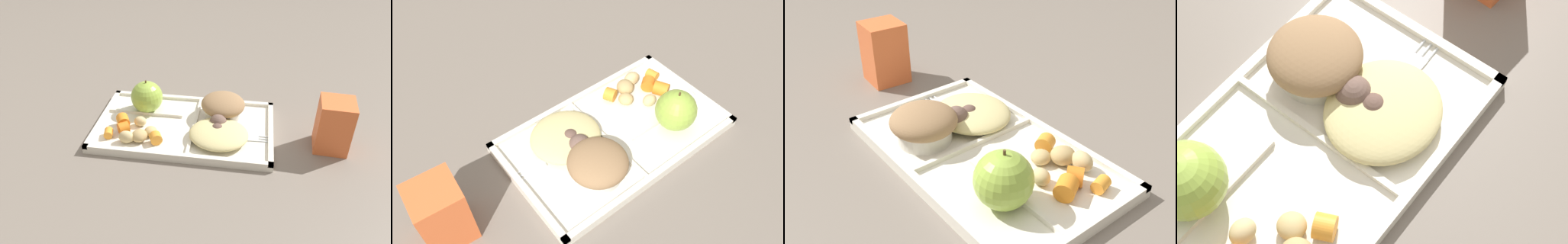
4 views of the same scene
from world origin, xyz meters
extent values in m
plane|color=slate|center=(0.00, 0.00, 0.00)|extent=(6.00, 6.00, 0.00)
cube|color=silver|center=(0.00, 0.00, 0.01)|extent=(0.40, 0.23, 0.01)
cube|color=silver|center=(0.00, -0.11, 0.02)|extent=(0.40, 0.01, 0.01)
cube|color=silver|center=(0.00, 0.11, 0.02)|extent=(0.40, 0.01, 0.01)
cube|color=silver|center=(-0.19, 0.00, 0.02)|extent=(0.01, 0.23, 0.01)
cube|color=silver|center=(0.19, 0.00, 0.02)|extent=(0.01, 0.23, 0.01)
cube|color=silver|center=(0.02, 0.00, 0.02)|extent=(0.01, 0.21, 0.01)
cube|color=silver|center=(-0.10, 0.03, 0.02)|extent=(0.18, 0.01, 0.01)
sphere|color=#93B742|center=(-0.10, 0.05, 0.05)|extent=(0.08, 0.08, 0.08)
cylinder|color=#4C381E|center=(-0.10, 0.05, 0.09)|extent=(0.00, 0.00, 0.01)
cylinder|color=silver|center=(0.08, 0.05, 0.02)|extent=(0.08, 0.08, 0.02)
ellipsoid|color=#93704C|center=(0.08, 0.05, 0.05)|extent=(0.10, 0.10, 0.04)
cylinder|color=orange|center=(-0.05, -0.07, 0.02)|extent=(0.03, 0.03, 0.03)
cylinder|color=orange|center=(-0.16, -0.07, 0.02)|extent=(0.02, 0.03, 0.02)
cylinder|color=orange|center=(-0.14, -0.02, 0.03)|extent=(0.04, 0.04, 0.03)
cylinder|color=orange|center=(-0.13, -0.05, 0.03)|extent=(0.03, 0.03, 0.03)
ellipsoid|color=tan|center=(-0.09, -0.07, 0.03)|extent=(0.05, 0.05, 0.03)
ellipsoid|color=tan|center=(-0.07, -0.05, 0.02)|extent=(0.04, 0.04, 0.02)
ellipsoid|color=tan|center=(-0.10, -0.01, 0.02)|extent=(0.03, 0.02, 0.02)
ellipsoid|color=tan|center=(-0.11, -0.08, 0.03)|extent=(0.03, 0.02, 0.03)
ellipsoid|color=#D6C684|center=(0.08, -0.04, 0.03)|extent=(0.13, 0.12, 0.03)
sphere|color=brown|center=(0.08, -0.03, 0.03)|extent=(0.03, 0.03, 0.03)
sphere|color=brown|center=(0.08, -0.01, 0.03)|extent=(0.04, 0.04, 0.04)
cube|color=silver|center=(0.08, -0.03, 0.01)|extent=(0.10, 0.01, 0.00)
cube|color=silver|center=(0.15, -0.03, 0.01)|extent=(0.03, 0.02, 0.00)
cylinder|color=silver|center=(0.18, -0.03, 0.01)|extent=(0.03, 0.00, 0.00)
cylinder|color=silver|center=(0.18, -0.03, 0.01)|extent=(0.03, 0.00, 0.00)
cylinder|color=silver|center=(0.18, -0.02, 0.01)|extent=(0.03, 0.00, 0.00)
cube|color=orange|center=(0.32, -0.01, 0.06)|extent=(0.07, 0.07, 0.11)
camera|label=1|loc=(0.13, -0.72, 0.53)|focal=36.14mm
camera|label=2|loc=(0.33, 0.34, 0.58)|focal=37.27mm
camera|label=3|loc=(-0.42, 0.34, 0.40)|focal=42.54mm
camera|label=4|loc=(-0.17, -0.22, 0.56)|focal=55.82mm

